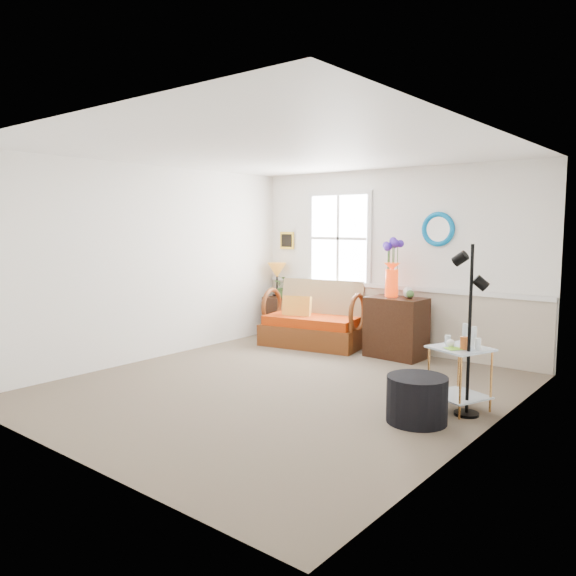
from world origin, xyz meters
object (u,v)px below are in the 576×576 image
Objects in this scene: lamp_stand at (277,316)px; ottoman at (417,399)px; side_table at (459,379)px; cabinet at (396,327)px; loveseat at (313,314)px; floor_lamp at (469,331)px.

lamp_stand reaches higher than ottoman.
lamp_stand is at bearing 155.13° from side_table.
cabinet is 1.48× the size of ottoman.
loveseat is at bearing -173.35° from cabinet.
loveseat is 1.33m from cabinet.
cabinet is 0.50× the size of floor_lamp.
lamp_stand is 4.35m from ottoman.
loveseat is at bearing 142.67° from ottoman.
loveseat is 2.37× the size of side_table.
side_table is 1.11× the size of ottoman.
floor_lamp is at bearing -38.69° from loveseat.
side_table is at bearing -43.78° from cabinet.
loveseat reaches higher than cabinet.
lamp_stand is 4.40m from floor_lamp.
loveseat is 1.79× the size of cabinet.
floor_lamp is at bearing -25.51° from lamp_stand.
side_table is (1.53, -1.58, -0.10)m from cabinet.
ottoman is at bearing -48.08° from loveseat.
loveseat is 1.02m from lamp_stand.
loveseat is 3.22m from side_table.
side_table reaches higher than ottoman.
side_table is 0.62m from ottoman.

